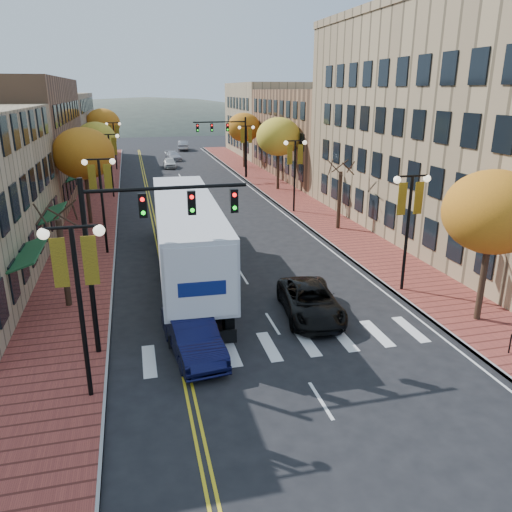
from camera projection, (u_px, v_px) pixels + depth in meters
ground at (301, 370)px, 18.62m from camera, size 200.00×200.00×0.00m
sidewalk_left at (97, 201)px, 46.47m from camera, size 4.00×85.00×0.15m
sidewalk_right at (282, 192)px, 50.57m from camera, size 4.00×85.00×0.15m
building_left_mid at (3, 140)px, 46.15m from camera, size 12.00×24.00×11.00m
building_left_far at (45, 129)px, 69.41m from camera, size 12.00×26.00×9.50m
building_right_near at (480, 126)px, 35.19m from camera, size 15.00×28.00×15.00m
building_right_mid at (335, 133)px, 59.93m from camera, size 15.00×24.00×10.00m
building_right_far at (283, 119)px, 80.03m from camera, size 15.00×20.00×11.00m
tree_left_a at (64, 263)px, 23.22m from camera, size 0.28×0.28×4.20m
tree_left_b at (83, 154)px, 36.94m from camera, size 4.48×4.48×7.21m
tree_left_c at (96, 139)px, 51.80m from camera, size 4.16×4.16×6.69m
tree_left_d at (103, 123)px, 68.20m from camera, size 4.61×4.61×7.42m
tree_right_a at (493, 212)px, 20.91m from camera, size 4.16×4.16×6.69m
tree_right_b at (339, 200)px, 36.53m from camera, size 0.28×0.28×4.20m
tree_right_c at (278, 137)px, 50.25m from camera, size 4.48×4.48×7.21m
tree_right_d at (244, 127)px, 65.03m from camera, size 4.35×4.35×7.00m
lamp_left_a at (77, 280)px, 15.55m from camera, size 1.96×0.36×6.05m
lamp_left_b at (101, 188)px, 30.28m from camera, size 1.96×0.36×6.05m
lamp_left_c at (110, 153)px, 46.86m from camera, size 1.96×0.36×6.05m
lamp_left_d at (114, 137)px, 63.43m from camera, size 1.96×0.36×6.05m
lamp_right_a at (409, 211)px, 24.49m from camera, size 1.96×0.36×6.05m
lamp_right_b at (295, 162)px, 41.07m from camera, size 1.96×0.36×6.05m
lamp_right_c at (246, 141)px, 57.64m from camera, size 1.96×0.36×6.05m
traffic_mast_near at (140, 231)px, 18.57m from camera, size 6.10×0.35×7.00m
traffic_mast_far at (229, 136)px, 56.98m from camera, size 6.10×0.34×7.00m
semi_truck at (185, 229)px, 27.32m from camera, size 3.56×18.46×4.59m
navy_sedan at (193, 336)px, 19.51m from camera, size 2.23×4.97×1.58m
black_suv at (310, 301)px, 22.84m from camera, size 3.02×5.51×1.46m
car_far_white at (170, 163)px, 66.75m from camera, size 1.74×4.08×1.37m
car_far_silver at (173, 156)px, 73.90m from camera, size 2.34×4.60×1.28m
car_far_oncoming at (183, 145)px, 86.31m from camera, size 2.26×5.06×1.61m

